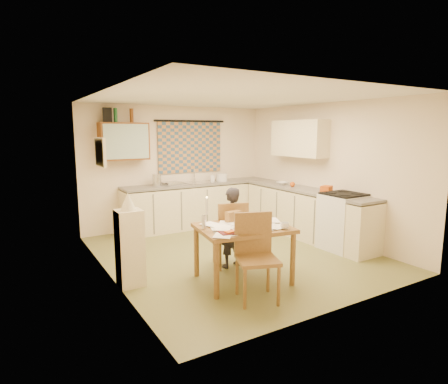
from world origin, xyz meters
TOP-DOWN VIEW (x-y plane):
  - floor at (0.00, 0.00)m, footprint 4.00×4.50m
  - ceiling at (0.00, 0.00)m, footprint 4.00×4.50m
  - wall_back at (0.00, 2.26)m, footprint 4.00×0.02m
  - wall_front at (0.00, -2.26)m, footprint 4.00×0.02m
  - wall_left at (-2.01, 0.00)m, footprint 0.02×4.50m
  - wall_right at (2.01, 0.00)m, footprint 0.02×4.50m
  - window_blind at (0.30, 2.22)m, footprint 1.45×0.03m
  - curtain_rod at (0.30, 2.20)m, footprint 1.60×0.04m
  - wall_cabinet at (-1.15, 2.08)m, footprint 0.90×0.34m
  - wall_cabinet_glass at (-1.15, 1.91)m, footprint 0.84×0.02m
  - upper_cabinet_right at (1.83, 0.55)m, footprint 0.34×1.30m
  - framed_print at (-1.97, 0.40)m, footprint 0.04×0.50m
  - print_canvas at (-1.95, 0.40)m, footprint 0.01×0.42m
  - counter_back at (0.39, 1.95)m, footprint 3.30×0.62m
  - counter_right at (1.70, 0.14)m, footprint 0.62×2.95m
  - stove at (1.70, -0.73)m, footprint 0.62×0.62m
  - sink at (0.36, 1.95)m, footprint 0.58×0.49m
  - tap at (0.34, 2.13)m, footprint 0.04×0.04m
  - dish_rack at (-0.25, 1.95)m, footprint 0.39×0.35m
  - kettle at (-0.57, 1.95)m, footprint 0.21×0.21m
  - mixing_bowl at (0.92, 1.95)m, footprint 0.30×0.30m
  - soap_bottle at (0.71, 2.00)m, footprint 0.13×0.13m
  - bowl at (1.70, 0.86)m, footprint 0.28×0.28m
  - orange_bag at (1.70, -0.34)m, footprint 0.27×0.24m
  - fruit_orange at (1.65, 0.50)m, footprint 0.10×0.10m
  - speaker at (-1.44, 2.08)m, footprint 0.20×0.23m
  - bottle_green at (-1.29, 2.08)m, footprint 0.09×0.09m
  - bottle_brown at (-0.98, 2.08)m, footprint 0.09×0.09m
  - dining_table at (-0.50, -1.00)m, footprint 1.30×1.06m
  - chair_far at (-0.36, -0.44)m, footprint 0.55×0.55m
  - chair_near at (-0.68, -1.57)m, footprint 0.59×0.59m
  - person at (-0.36, -0.47)m, footprint 0.52×0.42m
  - shelf_stand at (-1.84, -0.39)m, footprint 0.32×0.30m
  - lampshade at (-1.84, -0.39)m, footprint 0.20×0.20m
  - letter_rack at (-0.51, -0.77)m, footprint 0.23×0.12m
  - mug at (-0.13, -1.40)m, footprint 0.17×0.17m
  - magazine at (-0.97, -1.17)m, footprint 0.28×0.33m
  - book at (-0.90, -1.02)m, footprint 0.24×0.28m
  - orange_box at (-0.86, -1.25)m, footprint 0.13×0.10m
  - eyeglasses at (-0.41, -1.35)m, footprint 0.13×0.06m
  - candle_holder at (-1.02, -0.87)m, footprint 0.07×0.07m
  - candle at (-0.97, -0.86)m, footprint 0.03×0.03m
  - candle_flame at (-0.98, -0.88)m, footprint 0.02×0.02m
  - papers at (-0.56, -1.04)m, footprint 1.26×0.86m

SIDE VIEW (x-z plane):
  - floor at x=0.00m, z-range -0.02..0.00m
  - chair_far at x=-0.36m, z-range -0.19..0.80m
  - chair_near at x=-0.68m, z-range -0.19..0.83m
  - dining_table at x=-0.50m, z-range 0.00..0.75m
  - counter_right at x=1.70m, z-range -0.01..0.91m
  - counter_back at x=0.39m, z-range -0.01..0.91m
  - stove at x=1.70m, z-range 0.00..0.97m
  - shelf_stand at x=-1.84m, z-range 0.00..1.00m
  - person at x=-0.36m, z-range 0.00..1.19m
  - eyeglasses at x=-0.41m, z-range 0.75..0.77m
  - book at x=-0.90m, z-range 0.75..0.77m
  - magazine at x=-0.97m, z-range 0.75..0.78m
  - papers at x=-0.56m, z-range 0.75..0.78m
  - orange_box at x=-0.86m, z-range 0.75..0.79m
  - mug at x=-0.13m, z-range 0.75..0.84m
  - letter_rack at x=-0.51m, z-range 0.75..0.91m
  - candle_holder at x=-1.02m, z-range 0.75..0.93m
  - sink at x=0.36m, z-range 0.83..0.93m
  - bowl at x=1.70m, z-range 0.92..0.97m
  - dish_rack at x=-0.25m, z-range 0.92..0.98m
  - fruit_orange at x=1.65m, z-range 0.92..1.02m
  - orange_bag at x=1.70m, z-range 0.92..1.04m
  - mixing_bowl at x=0.92m, z-range 0.92..1.08m
  - soap_bottle at x=0.71m, z-range 0.92..1.11m
  - kettle at x=-0.57m, z-range 0.92..1.16m
  - candle at x=-0.97m, z-range 0.93..1.15m
  - tap at x=0.34m, z-range 0.92..1.20m
  - lampshade at x=-1.84m, z-range 1.00..1.22m
  - candle_flame at x=-0.98m, z-range 1.15..1.17m
  - wall_back at x=0.00m, z-range 0.00..2.50m
  - wall_front at x=0.00m, z-range 0.00..2.50m
  - wall_left at x=-2.01m, z-range 0.00..2.50m
  - wall_right at x=2.01m, z-range 0.00..2.50m
  - window_blind at x=0.30m, z-range 1.12..2.17m
  - framed_print at x=-1.97m, z-range 1.50..1.90m
  - print_canvas at x=-1.95m, z-range 1.54..1.86m
  - wall_cabinet at x=-1.15m, z-range 1.45..2.15m
  - wall_cabinet_glass at x=-1.15m, z-range 1.48..2.12m
  - upper_cabinet_right at x=1.83m, z-range 1.50..2.20m
  - curtain_rod at x=0.30m, z-range 2.18..2.22m
  - speaker at x=-1.44m, z-range 2.15..2.41m
  - bottle_green at x=-1.29m, z-range 2.15..2.41m
  - bottle_brown at x=-0.98m, z-range 2.15..2.41m
  - ceiling at x=0.00m, z-range 2.50..2.52m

